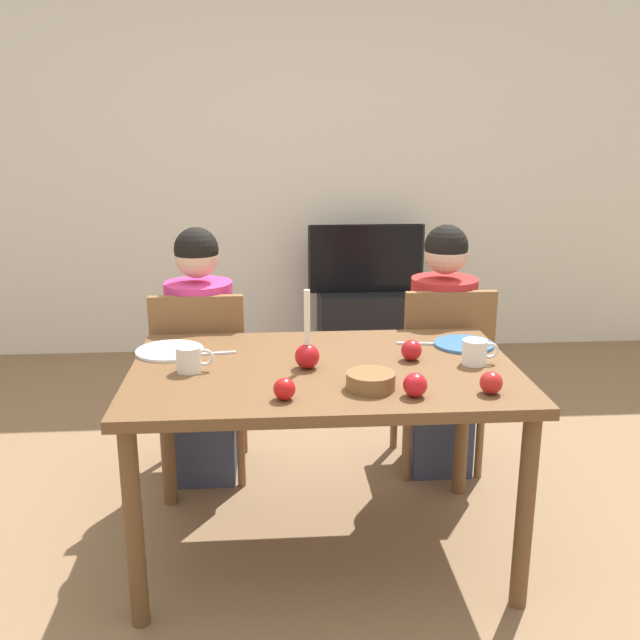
% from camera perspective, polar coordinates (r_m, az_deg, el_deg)
% --- Properties ---
extents(ground_plane, '(7.68, 7.68, 0.00)m').
position_cam_1_polar(ground_plane, '(2.93, 0.30, -17.74)').
color(ground_plane, brown).
extents(back_wall, '(6.40, 0.10, 2.60)m').
position_cam_1_polar(back_wall, '(5.05, -2.05, 12.09)').
color(back_wall, beige).
rests_on(back_wall, ground).
extents(dining_table, '(1.40, 0.90, 0.75)m').
position_cam_1_polar(dining_table, '(2.62, 0.32, -5.46)').
color(dining_table, brown).
rests_on(dining_table, ground).
extents(chair_left, '(0.40, 0.40, 0.90)m').
position_cam_1_polar(chair_left, '(3.25, -9.47, -4.33)').
color(chair_left, brown).
rests_on(chair_left, ground).
extents(chair_right, '(0.40, 0.40, 0.90)m').
position_cam_1_polar(chair_right, '(3.33, 9.76, -3.85)').
color(chair_right, brown).
rests_on(chair_right, ground).
extents(person_left_child, '(0.30, 0.30, 1.17)m').
position_cam_1_polar(person_left_child, '(3.26, -9.47, -3.19)').
color(person_left_child, '#33384C').
rests_on(person_left_child, ground).
extents(person_right_child, '(0.30, 0.30, 1.17)m').
position_cam_1_polar(person_right_child, '(3.34, 9.67, -2.74)').
color(person_right_child, '#33384C').
rests_on(person_right_child, ground).
extents(tv_stand, '(0.64, 0.40, 0.48)m').
position_cam_1_polar(tv_stand, '(4.98, 3.61, -0.39)').
color(tv_stand, black).
rests_on(tv_stand, ground).
extents(tv, '(0.79, 0.05, 0.46)m').
position_cam_1_polar(tv, '(4.87, 3.71, 4.93)').
color(tv, black).
rests_on(tv, tv_stand).
extents(candle_centerpiece, '(0.09, 0.09, 0.29)m').
position_cam_1_polar(candle_centerpiece, '(2.56, -1.04, -2.56)').
color(candle_centerpiece, red).
rests_on(candle_centerpiece, dining_table).
extents(plate_left, '(0.26, 0.26, 0.01)m').
position_cam_1_polar(plate_left, '(2.81, -11.94, -2.43)').
color(plate_left, silver).
rests_on(plate_left, dining_table).
extents(plate_right, '(0.24, 0.24, 0.01)m').
position_cam_1_polar(plate_right, '(2.88, 11.45, -1.91)').
color(plate_right, teal).
rests_on(plate_right, dining_table).
extents(mug_left, '(0.13, 0.09, 0.09)m').
position_cam_1_polar(mug_left, '(2.57, -10.39, -3.09)').
color(mug_left, silver).
rests_on(mug_left, dining_table).
extents(mug_right, '(0.13, 0.09, 0.09)m').
position_cam_1_polar(mug_right, '(2.67, 12.34, -2.52)').
color(mug_right, white).
rests_on(mug_right, dining_table).
extents(fork_left, '(0.18, 0.03, 0.01)m').
position_cam_1_polar(fork_left, '(2.75, -8.63, -2.67)').
color(fork_left, silver).
rests_on(fork_left, dining_table).
extents(fork_right, '(0.18, 0.04, 0.01)m').
position_cam_1_polar(fork_right, '(2.87, 7.98, -1.88)').
color(fork_right, silver).
rests_on(fork_right, dining_table).
extents(bowl_walnuts, '(0.16, 0.16, 0.06)m').
position_cam_1_polar(bowl_walnuts, '(2.38, 4.08, -4.87)').
color(bowl_walnuts, brown).
rests_on(bowl_walnuts, dining_table).
extents(apple_near_candle, '(0.08, 0.08, 0.08)m').
position_cam_1_polar(apple_near_candle, '(2.39, 13.55, -4.90)').
color(apple_near_candle, '#B01E1A').
rests_on(apple_near_candle, dining_table).
extents(apple_by_left_plate, '(0.07, 0.07, 0.07)m').
position_cam_1_polar(apple_by_left_plate, '(2.28, -2.87, -5.53)').
color(apple_by_left_plate, red).
rests_on(apple_by_left_plate, dining_table).
extents(apple_by_right_mug, '(0.08, 0.08, 0.08)m').
position_cam_1_polar(apple_by_right_mug, '(2.32, 7.63, -5.17)').
color(apple_by_right_mug, red).
rests_on(apple_by_right_mug, dining_table).
extents(apple_far_edge, '(0.08, 0.08, 0.08)m').
position_cam_1_polar(apple_far_edge, '(2.67, 7.33, -2.42)').
color(apple_far_edge, '#AD161D').
rests_on(apple_far_edge, dining_table).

